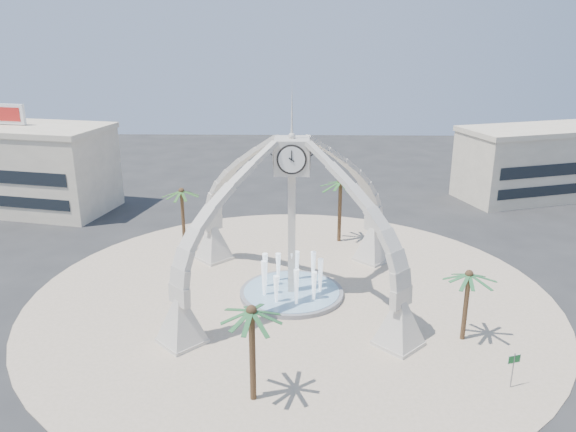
{
  "coord_description": "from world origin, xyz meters",
  "views": [
    {
      "loc": [
        0.62,
        -39.29,
        19.58
      ],
      "look_at": [
        -0.32,
        2.0,
        5.84
      ],
      "focal_mm": 35.0,
      "sensor_mm": 36.0,
      "label": 1
    }
  ],
  "objects_px": {
    "fountain": "(292,292)",
    "street_sign": "(514,364)",
    "palm_north": "(341,182)",
    "palm_south": "(251,312)",
    "palm_west": "(181,192)",
    "palm_east": "(469,275)",
    "clock_tower": "(292,216)"
  },
  "relations": [
    {
      "from": "palm_south",
      "to": "street_sign",
      "type": "relative_size",
      "value": 2.74
    },
    {
      "from": "fountain",
      "to": "palm_west",
      "type": "height_order",
      "value": "palm_west"
    },
    {
      "from": "palm_east",
      "to": "fountain",
      "type": "bearing_deg",
      "value": 151.52
    },
    {
      "from": "palm_east",
      "to": "palm_north",
      "type": "bearing_deg",
      "value": 111.32
    },
    {
      "from": "clock_tower",
      "to": "palm_south",
      "type": "distance_m",
      "value": 13.08
    },
    {
      "from": "palm_west",
      "to": "palm_north",
      "type": "distance_m",
      "value": 14.76
    },
    {
      "from": "clock_tower",
      "to": "palm_west",
      "type": "distance_m",
      "value": 13.33
    },
    {
      "from": "palm_north",
      "to": "fountain",
      "type": "bearing_deg",
      "value": -110.36
    },
    {
      "from": "palm_east",
      "to": "palm_south",
      "type": "xyz_separation_m",
      "value": [
        -13.37,
        -6.68,
        0.77
      ]
    },
    {
      "from": "palm_east",
      "to": "palm_west",
      "type": "distance_m",
      "value": 26.22
    },
    {
      "from": "clock_tower",
      "to": "palm_east",
      "type": "relative_size",
      "value": 3.34
    },
    {
      "from": "clock_tower",
      "to": "palm_east",
      "type": "xyz_separation_m",
      "value": [
        11.46,
        -6.22,
        -1.81
      ]
    },
    {
      "from": "fountain",
      "to": "palm_south",
      "type": "distance_m",
      "value": 14.03
    },
    {
      "from": "fountain",
      "to": "palm_north",
      "type": "distance_m",
      "value": 13.86
    },
    {
      "from": "clock_tower",
      "to": "palm_north",
      "type": "height_order",
      "value": "clock_tower"
    },
    {
      "from": "palm_south",
      "to": "palm_east",
      "type": "bearing_deg",
      "value": 26.56
    },
    {
      "from": "fountain",
      "to": "palm_west",
      "type": "relative_size",
      "value": 1.22
    },
    {
      "from": "palm_south",
      "to": "street_sign",
      "type": "distance_m",
      "value": 15.25
    },
    {
      "from": "palm_west",
      "to": "palm_south",
      "type": "distance_m",
      "value": 23.13
    },
    {
      "from": "palm_north",
      "to": "palm_south",
      "type": "bearing_deg",
      "value": -104.31
    },
    {
      "from": "clock_tower",
      "to": "fountain",
      "type": "distance_m",
      "value": 6.2
    },
    {
      "from": "palm_west",
      "to": "palm_south",
      "type": "relative_size",
      "value": 1.05
    },
    {
      "from": "palm_north",
      "to": "street_sign",
      "type": "height_order",
      "value": "palm_north"
    },
    {
      "from": "palm_west",
      "to": "palm_south",
      "type": "height_order",
      "value": "palm_west"
    },
    {
      "from": "fountain",
      "to": "street_sign",
      "type": "distance_m",
      "value": 17.26
    },
    {
      "from": "palm_east",
      "to": "palm_west",
      "type": "bearing_deg",
      "value": 145.13
    },
    {
      "from": "fountain",
      "to": "clock_tower",
      "type": "bearing_deg",
      "value": -90.0
    },
    {
      "from": "palm_south",
      "to": "street_sign",
      "type": "height_order",
      "value": "palm_south"
    },
    {
      "from": "fountain",
      "to": "palm_north",
      "type": "relative_size",
      "value": 1.19
    },
    {
      "from": "clock_tower",
      "to": "palm_north",
      "type": "distance_m",
      "value": 12.67
    },
    {
      "from": "palm_west",
      "to": "street_sign",
      "type": "height_order",
      "value": "palm_west"
    },
    {
      "from": "palm_east",
      "to": "street_sign",
      "type": "bearing_deg",
      "value": -76.03
    }
  ]
}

